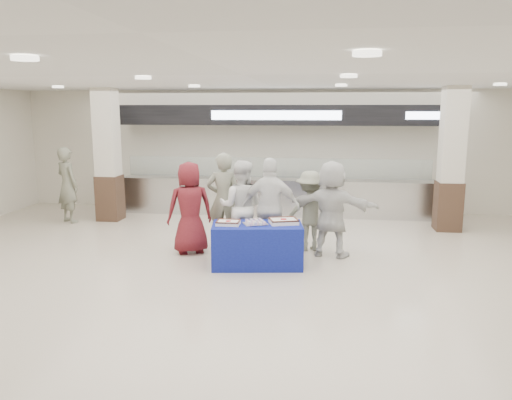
# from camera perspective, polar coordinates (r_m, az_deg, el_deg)

# --- Properties ---
(ground) EXTENTS (14.00, 14.00, 0.00)m
(ground) POSITION_cam_1_polar(r_m,az_deg,el_deg) (7.88, -1.37, -9.80)
(ground) COLOR beige
(ground) RESTS_ON ground
(serving_line) EXTENTS (8.70, 0.85, 2.80)m
(serving_line) POSITION_cam_1_polar(r_m,az_deg,el_deg) (12.84, 2.36, 3.46)
(serving_line) COLOR silver
(serving_line) RESTS_ON ground
(column_left) EXTENTS (0.55, 0.55, 3.20)m
(column_left) POSITION_cam_1_polar(r_m,az_deg,el_deg) (12.66, -16.57, 4.62)
(column_left) COLOR #352218
(column_left) RESTS_ON ground
(column_right) EXTENTS (0.55, 0.55, 3.20)m
(column_right) POSITION_cam_1_polar(r_m,az_deg,el_deg) (11.91, 21.40, 3.98)
(column_right) COLOR #352218
(column_right) RESTS_ON ground
(display_table) EXTENTS (1.64, 0.99, 0.75)m
(display_table) POSITION_cam_1_polar(r_m,az_deg,el_deg) (8.73, 0.13, -5.18)
(display_table) COLOR navy
(display_table) RESTS_ON ground
(sheet_cake_left) EXTENTS (0.40, 0.31, 0.09)m
(sheet_cake_left) POSITION_cam_1_polar(r_m,az_deg,el_deg) (8.60, -3.19, -2.56)
(sheet_cake_left) COLOR white
(sheet_cake_left) RESTS_ON display_table
(sheet_cake_right) EXTENTS (0.56, 0.49, 0.10)m
(sheet_cake_right) POSITION_cam_1_polar(r_m,az_deg,el_deg) (8.68, 3.16, -2.38)
(sheet_cake_right) COLOR white
(sheet_cake_right) RESTS_ON display_table
(cupcake_tray) EXTENTS (0.48, 0.43, 0.06)m
(cupcake_tray) POSITION_cam_1_polar(r_m,az_deg,el_deg) (8.63, -0.06, -2.57)
(cupcake_tray) COLOR #B6B5BB
(cupcake_tray) RESTS_ON display_table
(civilian_maroon) EXTENTS (1.01, 0.86, 1.75)m
(civilian_maroon) POSITION_cam_1_polar(r_m,az_deg,el_deg) (9.48, -7.57, -0.89)
(civilian_maroon) COLOR maroon
(civilian_maroon) RESTS_ON ground
(soldier_a) EXTENTS (0.71, 0.49, 1.88)m
(soldier_a) POSITION_cam_1_polar(r_m,az_deg,el_deg) (9.83, -3.69, -0.03)
(soldier_a) COLOR slate
(soldier_a) RESTS_ON ground
(chef_tall) EXTENTS (0.86, 0.67, 1.76)m
(chef_tall) POSITION_cam_1_polar(r_m,az_deg,el_deg) (9.50, -1.72, -0.74)
(chef_tall) COLOR white
(chef_tall) RESTS_ON ground
(chef_short) EXTENTS (1.08, 0.46, 1.84)m
(chef_short) POSITION_cam_1_polar(r_m,az_deg,el_deg) (9.20, 1.69, -0.87)
(chef_short) COLOR white
(chef_short) RESTS_ON ground
(soldier_b) EXTENTS (1.12, 0.84, 1.55)m
(soldier_b) POSITION_cam_1_polar(r_m,az_deg,el_deg) (9.68, 6.16, -1.24)
(soldier_b) COLOR slate
(soldier_b) RESTS_ON ground
(civilian_white) EXTENTS (1.75, 0.96, 1.80)m
(civilian_white) POSITION_cam_1_polar(r_m,az_deg,el_deg) (9.29, 8.65, -1.01)
(civilian_white) COLOR silver
(civilian_white) RESTS_ON ground
(soldier_bg) EXTENTS (0.79, 0.71, 1.82)m
(soldier_bg) POSITION_cam_1_polar(r_m,az_deg,el_deg) (12.78, -20.73, 1.62)
(soldier_bg) COLOR slate
(soldier_bg) RESTS_ON ground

